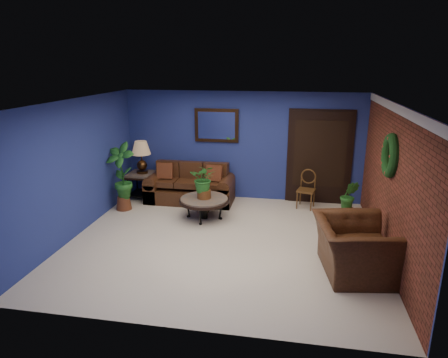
% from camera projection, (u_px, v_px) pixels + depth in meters
% --- Properties ---
extents(floor, '(5.50, 5.50, 0.00)m').
position_uv_depth(floor, '(223.00, 242.00, 7.22)').
color(floor, beige).
rests_on(floor, ground).
extents(wall_back, '(5.50, 0.04, 2.50)m').
position_uv_depth(wall_back, '(242.00, 146.00, 9.22)').
color(wall_back, navy).
rests_on(wall_back, ground).
extents(wall_left, '(0.04, 5.00, 2.50)m').
position_uv_depth(wall_left, '(76.00, 168.00, 7.33)').
color(wall_left, navy).
rests_on(wall_left, ground).
extents(wall_right_brick, '(0.04, 5.00, 2.50)m').
position_uv_depth(wall_right_brick, '(392.00, 184.00, 6.40)').
color(wall_right_brick, maroon).
rests_on(wall_right_brick, ground).
extents(ceiling, '(5.50, 5.00, 0.02)m').
position_uv_depth(ceiling, '(223.00, 102.00, 6.51)').
color(ceiling, silver).
rests_on(ceiling, wall_back).
extents(crown_molding, '(0.03, 5.00, 0.14)m').
position_uv_depth(crown_molding, '(399.00, 110.00, 6.07)').
color(crown_molding, white).
rests_on(crown_molding, wall_right_brick).
extents(wall_mirror, '(1.02, 0.06, 0.77)m').
position_uv_depth(wall_mirror, '(217.00, 125.00, 9.15)').
color(wall_mirror, '#402511').
rests_on(wall_mirror, wall_back).
extents(closet_door, '(1.44, 0.06, 2.18)m').
position_uv_depth(closet_door, '(319.00, 158.00, 8.96)').
color(closet_door, black).
rests_on(closet_door, wall_back).
extents(wreath, '(0.16, 0.72, 0.72)m').
position_uv_depth(wreath, '(390.00, 156.00, 6.33)').
color(wreath, black).
rests_on(wreath, wall_right_brick).
extents(sofa, '(1.99, 0.86, 0.89)m').
position_uv_depth(sofa, '(191.00, 188.00, 9.29)').
color(sofa, '#4E2716').
rests_on(sofa, ground).
extents(coffee_table, '(1.03, 1.03, 0.44)m').
position_uv_depth(coffee_table, '(204.00, 201.00, 8.19)').
color(coffee_table, '#4D4743').
rests_on(coffee_table, ground).
extents(end_table, '(0.68, 0.68, 0.62)m').
position_uv_depth(end_table, '(143.00, 179.00, 9.41)').
color(end_table, '#4D4743').
rests_on(end_table, ground).
extents(table_lamp, '(0.44, 0.44, 0.73)m').
position_uv_depth(table_lamp, '(141.00, 153.00, 9.23)').
color(table_lamp, '#402511').
rests_on(table_lamp, end_table).
extents(side_chair, '(0.44, 0.44, 0.85)m').
position_uv_depth(side_chair, '(307.00, 186.00, 8.82)').
color(side_chair, '#583819').
rests_on(side_chair, ground).
extents(armchair, '(1.29, 1.42, 0.82)m').
position_uv_depth(armchair, '(354.00, 248.00, 6.07)').
color(armchair, '#4E2716').
rests_on(armchair, ground).
extents(coffee_plant, '(0.53, 0.46, 0.71)m').
position_uv_depth(coffee_plant, '(204.00, 180.00, 8.07)').
color(coffee_plant, brown).
rests_on(coffee_plant, coffee_table).
extents(floor_plant, '(0.39, 0.33, 0.80)m').
position_uv_depth(floor_plant, '(349.00, 199.00, 8.23)').
color(floor_plant, brown).
rests_on(floor_plant, ground).
extents(tall_plant, '(0.75, 0.60, 1.49)m').
position_uv_depth(tall_plant, '(122.00, 174.00, 8.58)').
color(tall_plant, brown).
rests_on(tall_plant, ground).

